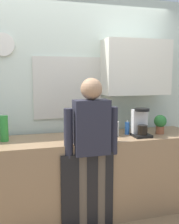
# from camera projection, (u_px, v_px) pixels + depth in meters

# --- Properties ---
(kitchen_counter) EXTENTS (2.76, 0.64, 0.92)m
(kitchen_counter) POSITION_uv_depth(u_px,v_px,m) (84.00, 176.00, 2.98)
(kitchen_counter) COLOR #937251
(kitchen_counter) RESTS_ON ground_plane
(dishwasher_panel) EXTENTS (0.56, 0.02, 0.83)m
(dishwasher_panel) POSITION_uv_depth(u_px,v_px,m) (88.00, 192.00, 2.66)
(dishwasher_panel) COLOR black
(dishwasher_panel) RESTS_ON ground_plane
(back_wall_assembly) EXTENTS (4.36, 0.42, 2.60)m
(back_wall_assembly) POSITION_uv_depth(u_px,v_px,m) (84.00, 96.00, 3.26)
(back_wall_assembly) COLOR silver
(back_wall_assembly) RESTS_ON ground_plane
(coffee_maker) EXTENTS (0.20, 0.20, 0.33)m
(coffee_maker) POSITION_uv_depth(u_px,v_px,m) (141.00, 124.00, 2.95)
(coffee_maker) COLOR black
(coffee_maker) RESTS_ON kitchen_counter
(bottle_clear_soda) EXTENTS (0.09, 0.09, 0.28)m
(bottle_clear_soda) POSITION_uv_depth(u_px,v_px,m) (4.00, 128.00, 2.72)
(bottle_clear_soda) COLOR #2D8C33
(bottle_clear_soda) RESTS_ON kitchen_counter
(bottle_green_wine) EXTENTS (0.07, 0.07, 0.30)m
(bottle_green_wine) POSITION_uv_depth(u_px,v_px,m) (140.00, 120.00, 3.19)
(bottle_green_wine) COLOR #195923
(bottle_green_wine) RESTS_ON kitchen_counter
(cup_terracotta_mug) EXTENTS (0.08, 0.08, 0.09)m
(cup_terracotta_mug) POSITION_uv_depth(u_px,v_px,m) (72.00, 138.00, 2.71)
(cup_terracotta_mug) COLOR #B26647
(cup_terracotta_mug) RESTS_ON kitchen_counter
(mixing_bowl) EXTENTS (0.22, 0.22, 0.08)m
(mixing_bowl) POSITION_uv_depth(u_px,v_px,m) (98.00, 136.00, 2.79)
(mixing_bowl) COLOR white
(mixing_bowl) RESTS_ON kitchen_counter
(potted_plant) EXTENTS (0.15, 0.15, 0.23)m
(potted_plant) POSITION_uv_depth(u_px,v_px,m) (160.00, 123.00, 3.08)
(potted_plant) COLOR #9E5638
(potted_plant) RESTS_ON kitchen_counter
(dish_soap) EXTENTS (0.06, 0.06, 0.18)m
(dish_soap) POSITION_uv_depth(u_px,v_px,m) (127.00, 128.00, 3.05)
(dish_soap) COLOR blue
(dish_soap) RESTS_ON kitchen_counter
(storage_canister) EXTENTS (0.14, 0.14, 0.17)m
(storage_canister) POSITION_uv_depth(u_px,v_px,m) (113.00, 129.00, 2.98)
(storage_canister) COLOR silver
(storage_canister) RESTS_ON kitchen_counter
(person_at_sink) EXTENTS (0.57, 0.22, 1.60)m
(person_at_sink) POSITION_uv_depth(u_px,v_px,m) (91.00, 142.00, 2.63)
(person_at_sink) COLOR brown
(person_at_sink) RESTS_ON ground_plane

